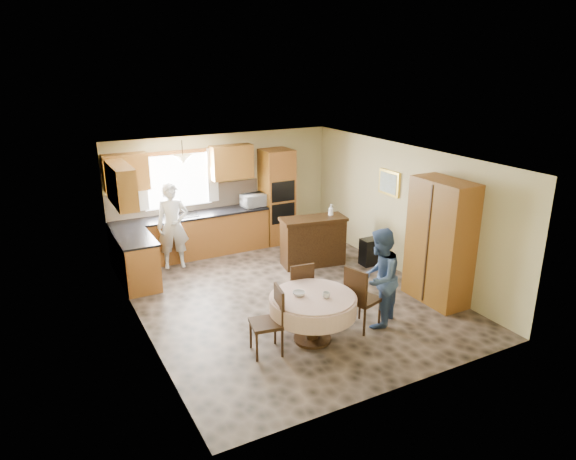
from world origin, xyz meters
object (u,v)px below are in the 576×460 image
(sideboard, at_px, (313,243))
(person_dining, at_px, (379,278))
(chair_back, at_px, (300,287))
(chair_left, at_px, (272,317))
(cupboard, at_px, (440,242))
(dining_table, at_px, (313,306))
(oven_tower, at_px, (277,197))
(chair_right, at_px, (360,296))
(person_sink, at_px, (173,226))

(sideboard, height_order, person_dining, person_dining)
(sideboard, xyz_separation_m, person_dining, (-0.36, -2.61, 0.32))
(chair_back, bearing_deg, chair_left, 46.95)
(sideboard, bearing_deg, cupboard, -57.02)
(dining_table, relative_size, person_dining, 0.81)
(oven_tower, height_order, cupboard, cupboard)
(oven_tower, xyz_separation_m, chair_left, (-2.18, -4.15, -0.51))
(chair_left, distance_m, chair_right, 1.47)
(sideboard, distance_m, person_sink, 2.81)
(oven_tower, xyz_separation_m, dining_table, (-1.51, -4.15, -0.49))
(cupboard, height_order, chair_back, cupboard)
(sideboard, height_order, cupboard, cupboard)
(cupboard, distance_m, person_sink, 5.07)
(dining_table, bearing_deg, person_sink, 104.80)
(cupboard, distance_m, person_dining, 1.46)
(sideboard, relative_size, chair_right, 1.27)
(sideboard, bearing_deg, oven_tower, 99.59)
(oven_tower, distance_m, chair_left, 4.72)
(chair_left, xyz_separation_m, person_sink, (-0.32, 3.76, 0.32))
(oven_tower, bearing_deg, person_dining, -94.76)
(cupboard, relative_size, chair_back, 2.22)
(person_dining, bearing_deg, chair_right, -35.46)
(oven_tower, relative_size, dining_table, 1.65)
(dining_table, distance_m, chair_right, 0.80)
(chair_left, bearing_deg, person_sink, -164.63)
(chair_left, height_order, chair_right, chair_right)
(chair_left, relative_size, chair_back, 1.03)
(chair_left, relative_size, person_sink, 0.57)
(chair_left, xyz_separation_m, chair_back, (0.85, 0.71, -0.02))
(dining_table, height_order, person_sink, person_sink)
(cupboard, height_order, person_sink, cupboard)
(dining_table, relative_size, chair_back, 1.34)
(dining_table, height_order, chair_right, chair_right)
(dining_table, xyz_separation_m, person_sink, (-0.99, 3.76, 0.29))
(chair_right, height_order, person_dining, person_dining)
(chair_left, xyz_separation_m, chair_right, (1.47, -0.05, 0.02))
(oven_tower, bearing_deg, person_sink, -171.14)
(chair_right, bearing_deg, dining_table, 69.52)
(chair_right, relative_size, person_dining, 0.65)
(sideboard, relative_size, person_dining, 0.83)
(oven_tower, xyz_separation_m, chair_back, (-1.33, -3.44, -0.53))
(oven_tower, bearing_deg, chair_right, -99.60)
(dining_table, distance_m, chair_left, 0.68)
(chair_right, bearing_deg, oven_tower, -26.38)
(chair_right, height_order, person_sink, person_sink)
(chair_back, xyz_separation_m, person_dining, (0.98, -0.76, 0.26))
(chair_right, distance_m, person_dining, 0.42)
(person_sink, xyz_separation_m, person_dining, (2.15, -3.81, -0.07))
(oven_tower, bearing_deg, sideboard, -89.56)
(oven_tower, height_order, chair_left, oven_tower)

